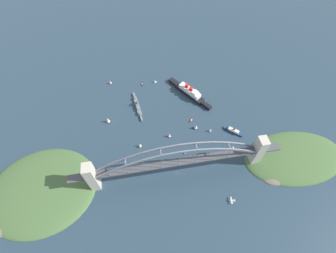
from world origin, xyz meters
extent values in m
plane|color=#283D4C|center=(0.00, 0.00, 0.00)|extent=(1400.00, 1400.00, 0.00)
cube|color=beige|center=(-115.97, 0.00, 28.90)|extent=(12.18, 15.20, 57.81)
cube|color=beige|center=(115.97, 0.00, 28.90)|extent=(12.18, 15.20, 57.81)
cube|color=#47474C|center=(0.00, 0.00, 32.97)|extent=(219.76, 11.22, 2.40)
cube|color=#47474C|center=(-134.06, 0.00, 32.97)|extent=(24.00, 11.22, 2.40)
cube|color=#47474C|center=(134.06, 0.00, 32.97)|extent=(24.00, 11.22, 2.40)
cube|color=slate|center=(-101.63, -5.05, 39.43)|extent=(24.17, 1.80, 15.70)
cube|color=slate|center=(-79.05, -5.05, 50.91)|extent=(23.89, 1.80, 12.97)
cube|color=slate|center=(-56.46, -5.05, 59.53)|extent=(23.55, 1.80, 10.23)
cube|color=slate|center=(-33.88, -5.05, 65.27)|extent=(23.18, 1.80, 7.45)
cube|color=slate|center=(-11.29, -5.05, 68.14)|extent=(22.79, 1.80, 4.63)
cube|color=slate|center=(11.29, -5.05, 68.14)|extent=(22.79, 1.80, 4.63)
cube|color=slate|center=(33.88, -5.05, 65.27)|extent=(23.18, 1.80, 7.45)
cube|color=slate|center=(56.46, -5.05, 59.53)|extent=(23.55, 1.80, 10.23)
cube|color=slate|center=(79.05, -5.05, 50.91)|extent=(23.89, 1.80, 12.97)
cube|color=slate|center=(101.63, -5.05, 39.43)|extent=(24.17, 1.80, 15.70)
cube|color=slate|center=(-101.63, 5.05, 39.43)|extent=(24.17, 1.80, 15.70)
cube|color=slate|center=(-79.05, 5.05, 50.91)|extent=(23.89, 1.80, 12.97)
cube|color=slate|center=(-56.46, 5.05, 59.53)|extent=(23.55, 1.80, 10.23)
cube|color=slate|center=(-33.88, 5.05, 65.27)|extent=(23.18, 1.80, 7.45)
cube|color=slate|center=(-11.29, 5.05, 68.14)|extent=(22.79, 1.80, 4.63)
cube|color=slate|center=(11.29, 5.05, 68.14)|extent=(22.79, 1.80, 4.63)
cube|color=slate|center=(33.88, 5.05, 65.27)|extent=(23.18, 1.80, 7.45)
cube|color=slate|center=(56.46, 5.05, 59.53)|extent=(23.55, 1.80, 10.23)
cube|color=slate|center=(79.05, 5.05, 50.91)|extent=(23.89, 1.80, 12.97)
cube|color=slate|center=(101.63, 5.05, 39.43)|extent=(24.17, 1.80, 15.70)
cube|color=slate|center=(-112.92, 0.00, 32.97)|extent=(1.40, 10.10, 1.40)
cube|color=slate|center=(-67.75, 0.00, 55.94)|extent=(1.40, 10.10, 1.40)
cube|color=slate|center=(-22.58, 0.00, 67.42)|extent=(1.40, 10.10, 1.40)
cube|color=slate|center=(22.58, 0.00, 67.42)|extent=(1.40, 10.10, 1.40)
cube|color=slate|center=(67.75, 0.00, 55.94)|extent=(1.40, 10.10, 1.40)
cube|color=slate|center=(112.92, 0.00, 32.97)|extent=(1.40, 10.10, 1.40)
cylinder|color=slate|center=(-90.34, -5.05, 40.03)|extent=(0.56, 0.56, 11.72)
cylinder|color=slate|center=(-90.34, 5.05, 40.03)|extent=(0.56, 0.56, 11.72)
cylinder|color=slate|center=(-67.75, -5.05, 45.05)|extent=(0.56, 0.56, 21.77)
cylinder|color=slate|center=(-67.75, 5.05, 45.05)|extent=(0.56, 0.56, 21.77)
cylinder|color=slate|center=(-45.17, -5.05, 48.64)|extent=(0.56, 0.56, 28.95)
cylinder|color=slate|center=(-45.17, 5.05, 48.64)|extent=(0.56, 0.56, 28.95)
cylinder|color=slate|center=(-22.58, -5.05, 50.79)|extent=(0.56, 0.56, 33.26)
cylinder|color=slate|center=(-22.58, 5.05, 50.79)|extent=(0.56, 0.56, 33.26)
cylinder|color=slate|center=(0.00, -5.05, 51.51)|extent=(0.56, 0.56, 34.69)
cylinder|color=slate|center=(0.00, 5.05, 51.51)|extent=(0.56, 0.56, 34.69)
cylinder|color=slate|center=(22.58, -5.05, 50.79)|extent=(0.56, 0.56, 33.26)
cylinder|color=slate|center=(22.58, 5.05, 50.79)|extent=(0.56, 0.56, 33.26)
cylinder|color=slate|center=(45.17, -5.05, 48.64)|extent=(0.56, 0.56, 28.95)
cylinder|color=slate|center=(45.17, 5.05, 48.64)|extent=(0.56, 0.56, 28.95)
cylinder|color=slate|center=(67.75, -5.05, 45.05)|extent=(0.56, 0.56, 21.77)
cylinder|color=slate|center=(67.75, 5.05, 45.05)|extent=(0.56, 0.56, 21.77)
cylinder|color=slate|center=(90.34, -5.05, 40.03)|extent=(0.56, 0.56, 11.72)
cylinder|color=slate|center=(90.34, 5.05, 40.03)|extent=(0.56, 0.56, 11.72)
ellipsoid|color=#476638|center=(-192.56, 6.43, 0.00)|extent=(152.62, 132.92, 17.65)
ellipsoid|color=#756B5B|center=(-226.90, -30.12, 0.00)|extent=(53.42, 39.87, 9.71)
ellipsoid|color=#476638|center=(181.38, -6.21, 0.00)|extent=(155.80, 93.34, 17.21)
ellipsoid|color=#756B5B|center=(146.33, -31.88, 0.00)|extent=(54.53, 28.00, 9.47)
cube|color=black|center=(52.49, 149.41, 3.22)|extent=(45.40, 58.38, 6.44)
cube|color=black|center=(75.01, 115.67, 3.22)|extent=(17.65, 21.14, 6.44)
cube|color=black|center=(29.97, 183.16, 3.22)|extent=(18.93, 21.99, 6.44)
cube|color=white|center=(52.49, 149.41, 10.00)|extent=(35.21, 44.56, 7.12)
cube|color=white|center=(59.46, 138.97, 15.16)|extent=(14.29, 14.17, 3.20)
cylinder|color=red|center=(53.76, 147.52, 16.79)|extent=(6.29, 6.29, 6.46)
cylinder|color=red|center=(48.06, 156.06, 16.79)|extent=(6.29, 6.29, 6.46)
cylinder|color=tan|center=(73.61, 117.77, 11.44)|extent=(0.50, 0.50, 10.00)
cube|color=slate|center=(-44.82, 135.38, 1.65)|extent=(11.97, 41.26, 3.30)
cube|color=slate|center=(-41.20, 108.46, 1.65)|extent=(4.75, 13.86, 3.30)
cube|color=slate|center=(-48.44, 162.31, 1.65)|extent=(5.34, 13.94, 3.30)
cube|color=slate|center=(-44.82, 135.38, 4.55)|extent=(7.95, 20.90, 2.51)
cylinder|color=slate|center=(-42.33, 116.87, 4.40)|extent=(4.62, 4.62, 2.20)
cylinder|color=slate|center=(-47.31, 153.89, 4.40)|extent=(4.62, 4.62, 2.20)
cylinder|color=slate|center=(-44.82, 135.38, 10.81)|extent=(0.60, 0.60, 10.00)
cylinder|color=#4C4C51|center=(-45.37, 139.42, 8.01)|extent=(3.63, 3.63, 4.40)
cube|color=navy|center=(104.90, 55.03, 1.42)|extent=(19.11, 17.84, 2.83)
cube|color=navy|center=(95.04, 63.61, 1.42)|extent=(7.95, 7.77, 2.83)
cube|color=navy|center=(114.76, 46.44, 1.42)|extent=(8.56, 8.46, 2.83)
cube|color=beige|center=(104.90, 55.03, 4.57)|extent=(17.23, 16.02, 3.48)
cylinder|color=black|center=(104.90, 55.03, 7.52)|extent=(2.63, 2.63, 2.40)
cylinder|color=#B7B7B2|center=(65.16, -56.04, 0.45)|extent=(5.48, 1.61, 0.90)
cylinder|color=#B7B7B2|center=(65.60, -52.82, 0.45)|extent=(5.48, 1.61, 0.90)
cylinder|color=navy|center=(65.16, -56.04, 1.47)|extent=(0.14, 0.14, 1.14)
cylinder|color=navy|center=(65.60, -52.82, 1.47)|extent=(0.14, 0.14, 1.14)
ellipsoid|color=silver|center=(65.38, -54.43, 2.72)|extent=(8.24, 2.45, 1.37)
cylinder|color=navy|center=(61.75, -53.94, 2.72)|extent=(0.97, 1.40, 1.30)
cube|color=silver|center=(64.37, -54.29, 3.31)|extent=(2.98, 9.85, 0.20)
cube|color=silver|center=(68.92, -54.90, 2.86)|extent=(1.58, 3.80, 0.12)
cube|color=navy|center=(68.92, -54.90, 4.16)|extent=(1.11, 0.27, 1.50)
cube|color=#B2231E|center=(0.20, 64.38, 0.45)|extent=(4.00, 5.15, 0.91)
cube|color=#B2231E|center=(1.76, 67.21, 0.45)|extent=(1.53, 1.82, 0.91)
cube|color=#B2231E|center=(-1.36, 61.56, 0.45)|extent=(1.67, 1.91, 0.91)
cylinder|color=tan|center=(0.40, 64.74, 5.13)|extent=(0.16, 0.16, 8.45)
cone|color=white|center=(-0.29, 63.50, 4.71)|extent=(6.03, 6.03, 6.76)
cube|color=#B2231E|center=(41.90, 89.20, 0.56)|extent=(6.13, 6.02, 1.11)
cube|color=#B2231E|center=(38.97, 86.39, 0.56)|extent=(2.42, 2.40, 1.11)
cube|color=#B2231E|center=(44.82, 92.00, 0.56)|extent=(2.61, 2.60, 1.11)
cube|color=beige|center=(42.44, 89.72, 1.59)|extent=(3.58, 3.55, 0.95)
cube|color=#B2231E|center=(-98.24, 110.70, 0.47)|extent=(6.23, 2.45, 0.94)
cube|color=#B2231E|center=(-102.37, 110.64, 0.47)|extent=(2.08, 1.09, 0.94)
cube|color=#B2231E|center=(-94.11, 110.76, 0.47)|extent=(2.08, 1.30, 0.94)
cylinder|color=tan|center=(-98.76, 110.69, 6.56)|extent=(0.16, 0.16, 11.23)
cone|color=white|center=(-96.95, 110.72, 6.00)|extent=(5.76, 5.76, 8.98)
cube|color=brown|center=(93.09, 26.12, 0.48)|extent=(4.31, 5.06, 0.96)
cube|color=brown|center=(91.21, 28.79, 0.48)|extent=(1.61, 1.81, 0.96)
cube|color=brown|center=(94.96, 23.44, 0.48)|extent=(1.75, 1.91, 0.96)
cylinder|color=tan|center=(92.85, 26.45, 4.68)|extent=(0.16, 0.16, 7.45)
cone|color=white|center=(93.67, 25.28, 4.31)|extent=(6.25, 6.25, 5.96)
cube|color=black|center=(-50.13, 53.23, 0.37)|extent=(5.82, 3.82, 0.74)
cube|color=black|center=(-53.53, 52.04, 0.37)|extent=(2.02, 1.51, 0.74)
cube|color=black|center=(-46.72, 54.43, 0.37)|extent=(2.09, 1.69, 0.74)
cylinder|color=tan|center=(-50.55, 53.09, 4.74)|extent=(0.16, 0.16, 7.99)
cone|color=silver|center=(-49.06, 53.61, 4.34)|extent=(6.32, 6.32, 6.39)
cube|color=#2D6B3D|center=(68.32, 63.27, 0.48)|extent=(4.68, 4.72, 0.95)
cube|color=#2D6B3D|center=(70.40, 65.41, 0.48)|extent=(1.74, 1.75, 0.95)
cube|color=#2D6B3D|center=(66.23, 61.14, 0.48)|extent=(1.88, 1.88, 0.95)
cylinder|color=tan|center=(68.58, 63.54, 4.50)|extent=(0.16, 0.16, 7.10)
cone|color=silver|center=(67.66, 62.61, 4.15)|extent=(5.81, 5.81, 5.68)
cube|color=#B2231E|center=(-91.33, 203.06, 0.51)|extent=(4.80, 2.47, 1.02)
cube|color=#B2231E|center=(-94.41, 202.80, 0.51)|extent=(1.62, 1.06, 1.02)
cube|color=#B2231E|center=(-88.24, 203.33, 0.51)|extent=(1.64, 1.25, 1.02)
cylinder|color=tan|center=(-91.71, 203.03, 4.90)|extent=(0.16, 0.16, 7.76)
cone|color=silver|center=(-90.36, 203.14, 4.51)|extent=(4.60, 4.60, 6.21)
cube|color=silver|center=(-5.23, 191.74, 0.38)|extent=(4.51, 3.97, 0.75)
cube|color=silver|center=(-2.91, 193.48, 0.38)|extent=(1.62, 1.48, 0.75)
cube|color=silver|center=(-7.55, 190.01, 0.38)|extent=(1.71, 1.61, 0.75)
cylinder|color=tan|center=(-4.94, 191.96, 4.08)|extent=(0.16, 0.16, 6.66)
cone|color=white|center=(-5.96, 191.20, 3.75)|extent=(5.58, 5.58, 5.33)
cube|color=brown|center=(18.65, 31.09, 0.52)|extent=(4.40, 5.16, 1.04)
cube|color=brown|center=(20.30, 33.74, 0.52)|extent=(1.69, 1.86, 1.04)
cube|color=brown|center=(17.01, 28.45, 0.52)|extent=(1.86, 1.97, 1.04)
cylinder|color=tan|center=(18.86, 31.42, 4.19)|extent=(0.16, 0.16, 6.30)
cone|color=white|center=(18.14, 30.27, 3.88)|extent=(5.89, 5.89, 5.04)
cube|color=black|center=(44.51, 72.69, 0.48)|extent=(6.66, 5.23, 0.96)
cube|color=black|center=(40.90, 74.62, 0.48)|extent=(2.37, 2.01, 0.96)
cube|color=black|center=(48.12, 70.75, 0.48)|extent=(2.48, 2.22, 0.96)
cylinder|color=tan|center=(44.06, 72.93, 5.88)|extent=(0.16, 0.16, 9.84)
cone|color=white|center=(45.64, 72.08, 5.39)|extent=(7.63, 7.63, 7.87)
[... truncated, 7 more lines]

